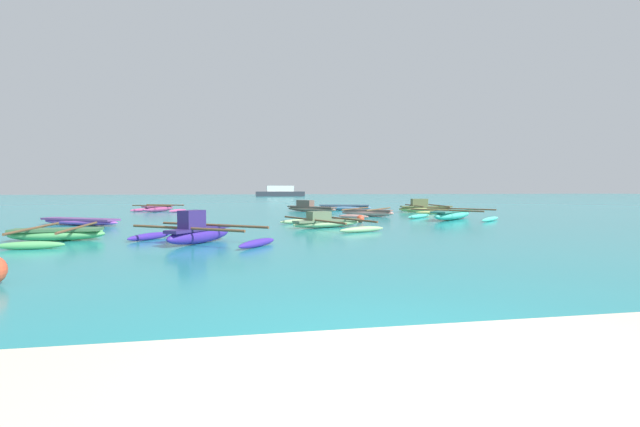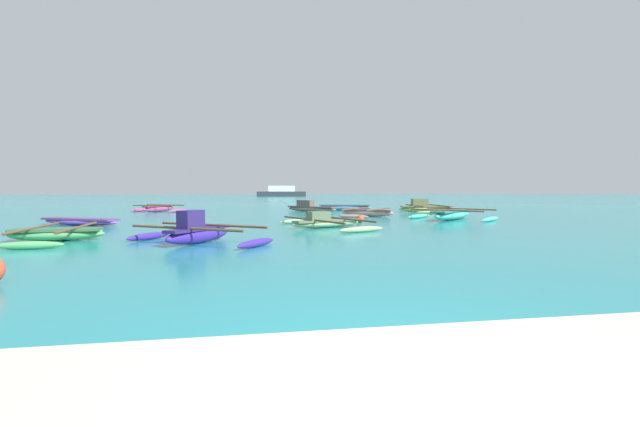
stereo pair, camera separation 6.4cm
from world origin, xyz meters
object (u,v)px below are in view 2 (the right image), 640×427
Objects in this scene: moored_boat_5 at (198,233)px; moored_boat_6 at (57,234)px; moored_boat_3 at (159,209)px; distant_ferry at (281,192)px; moored_boat_0 at (80,221)px; moored_boat_8 at (345,207)px; mooring_buoy_1 at (360,219)px; moored_boat_9 at (367,213)px; moored_boat_7 at (310,208)px; moored_boat_2 at (425,208)px; moored_boat_1 at (453,214)px; moored_boat_4 at (326,222)px.

moored_boat_6 is (-4.01, 1.28, -0.10)m from moored_boat_5.
distant_ferry reaches higher than moored_boat_3.
moored_boat_6 is 0.39× the size of distant_ferry.
moored_boat_0 is 16.77m from moored_boat_8.
moored_boat_3 is 17.58m from moored_boat_5.
moored_boat_8 is at bearing 80.43° from mooring_buoy_1.
moored_boat_9 is at bearing -2.05° from moored_boat_5.
moored_boat_7 is (9.42, 14.13, 0.07)m from moored_boat_6.
moored_boat_5 is 4.21m from moored_boat_6.
moored_boat_7 is at bearing 151.77° from moored_boat_9.
moored_boat_0 is 0.98× the size of moored_boat_8.
moored_boat_9 is (-0.31, -6.66, -0.02)m from moored_boat_8.
moored_boat_8 is at bearing 9.49° from moored_boat_5.
moored_boat_5 reaches higher than moored_boat_9.
moored_boat_2 is 1.13× the size of moored_boat_8.
moored_boat_1 is 1.14× the size of moored_boat_6.
moored_boat_1 is 0.89× the size of moored_boat_4.
moored_boat_3 is 12.29m from moored_boat_8.
moored_boat_3 is at bearing 105.16° from moored_boat_1.
moored_boat_4 is 1.20× the size of moored_boat_5.
moored_boat_3 is 0.88× the size of moored_boat_5.
moored_boat_0 is 10.26m from moored_boat_3.
distant_ferry is (2.22, 69.23, 0.72)m from mooring_buoy_1.
moored_boat_7 is (9.66, -1.64, 0.05)m from moored_boat_3.
moored_boat_4 is 2.88m from mooring_buoy_1.
moored_boat_7 reaches higher than moored_boat_1.
moored_boat_1 is 4.99m from mooring_buoy_1.
moored_boat_4 is at bearing -132.52° from mooring_buoy_1.
moored_boat_4 reaches higher than moored_boat_0.
moored_boat_3 is 10.87× the size of mooring_buoy_1.
moored_boat_1 is 1.02× the size of moored_boat_2.
moored_boat_6 is (1.35, -5.58, 0.03)m from moored_boat_0.
moored_boat_5 reaches higher than moored_boat_8.
moored_boat_4 reaches higher than mooring_buoy_1.
moored_boat_0 is 1.03× the size of moored_boat_3.
moored_boat_2 is at bearing 27.05° from moored_boat_4.
moored_boat_6 is 1.08× the size of moored_boat_7.
moored_boat_6 is at bearing -73.13° from moored_boat_7.
moored_boat_7 is at bearing -71.14° from moored_boat_3.
moored_boat_5 is (4.25, -17.06, 0.08)m from moored_boat_3.
moored_boat_6 is at bearing 176.60° from moored_boat_4.
moored_boat_3 reaches higher than moored_boat_0.
moored_boat_0 is 1.04× the size of moored_boat_7.
moored_boat_8 is (2.63, 1.53, -0.04)m from moored_boat_7.
moored_boat_5 is at bearing -96.39° from distant_ferry.
moored_boat_3 is at bearing -164.71° from moored_boat_8.
moored_boat_9 reaches higher than moored_boat_0.
distant_ferry is (12.47, 74.16, 0.69)m from moored_boat_6.
moored_boat_2 is at bearing -7.72° from moored_boat_5.
moored_boat_4 is 7.08m from moored_boat_9.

